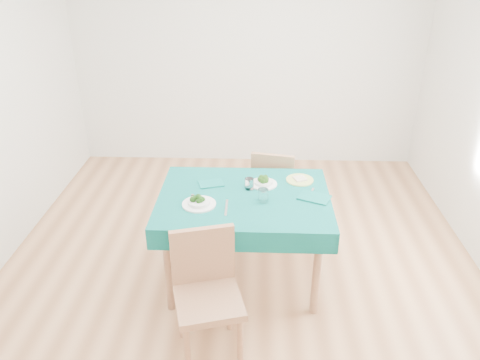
{
  "coord_description": "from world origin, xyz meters",
  "views": [
    {
      "loc": [
        0.12,
        -3.11,
        2.44
      ],
      "look_at": [
        0.0,
        0.0,
        0.85
      ],
      "focal_mm": 35.0,
      "sensor_mm": 36.0,
      "label": 1
    }
  ],
  "objects_px": {
    "side_plate": "(300,180)",
    "chair_near": "(208,290)",
    "table": "(244,239)",
    "bowl_far": "(263,181)",
    "bowl_near": "(199,200)",
    "chair_far": "(275,186)"
  },
  "relations": [
    {
      "from": "bowl_near",
      "to": "chair_near",
      "type": "bearing_deg",
      "value": -79.2
    },
    {
      "from": "chair_near",
      "to": "side_plate",
      "type": "distance_m",
      "value": 1.24
    },
    {
      "from": "chair_near",
      "to": "side_plate",
      "type": "relative_size",
      "value": 4.78
    },
    {
      "from": "chair_far",
      "to": "side_plate",
      "type": "relative_size",
      "value": 4.3
    },
    {
      "from": "bowl_far",
      "to": "chair_far",
      "type": "bearing_deg",
      "value": 77.95
    },
    {
      "from": "chair_near",
      "to": "side_plate",
      "type": "bearing_deg",
      "value": 43.73
    },
    {
      "from": "side_plate",
      "to": "bowl_near",
      "type": "bearing_deg",
      "value": -151.19
    },
    {
      "from": "chair_far",
      "to": "bowl_far",
      "type": "bearing_deg",
      "value": 89.51
    },
    {
      "from": "table",
      "to": "chair_far",
      "type": "relative_size",
      "value": 1.37
    },
    {
      "from": "side_plate",
      "to": "chair_near",
      "type": "bearing_deg",
      "value": -121.25
    },
    {
      "from": "table",
      "to": "side_plate",
      "type": "height_order",
      "value": "side_plate"
    },
    {
      "from": "bowl_near",
      "to": "chair_far",
      "type": "bearing_deg",
      "value": 56.33
    },
    {
      "from": "bowl_far",
      "to": "side_plate",
      "type": "xyz_separation_m",
      "value": [
        0.29,
        0.08,
        -0.03
      ]
    },
    {
      "from": "table",
      "to": "chair_near",
      "type": "distance_m",
      "value": 0.81
    },
    {
      "from": "table",
      "to": "chair_far",
      "type": "xyz_separation_m",
      "value": [
        0.26,
        0.72,
        0.08
      ]
    },
    {
      "from": "table",
      "to": "chair_far",
      "type": "distance_m",
      "value": 0.77
    },
    {
      "from": "table",
      "to": "bowl_far",
      "type": "relative_size",
      "value": 5.92
    },
    {
      "from": "chair_far",
      "to": "side_plate",
      "type": "height_order",
      "value": "chair_far"
    },
    {
      "from": "chair_far",
      "to": "table",
      "type": "bearing_deg",
      "value": 81.92
    },
    {
      "from": "table",
      "to": "chair_near",
      "type": "xyz_separation_m",
      "value": [
        -0.2,
        -0.77,
        0.14
      ]
    },
    {
      "from": "side_plate",
      "to": "chair_far",
      "type": "bearing_deg",
      "value": 111.21
    },
    {
      "from": "bowl_far",
      "to": "side_plate",
      "type": "distance_m",
      "value": 0.3
    }
  ]
}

